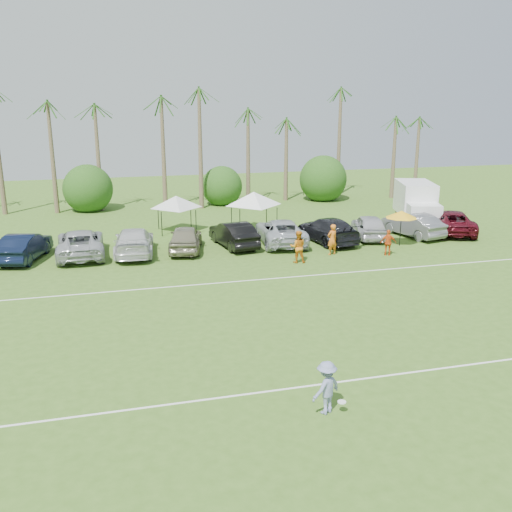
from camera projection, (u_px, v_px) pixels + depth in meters
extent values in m
plane|color=#3D631D|center=(278.00, 424.00, 17.18)|extent=(120.00, 120.00, 0.00)
cube|color=white|center=(260.00, 392.00, 19.05)|extent=(80.00, 0.10, 0.01)
cube|color=white|center=(201.00, 284.00, 30.23)|extent=(80.00, 0.10, 0.01)
cone|color=brown|center=(12.00, 155.00, 48.29)|extent=(0.44, 0.44, 10.00)
cone|color=brown|center=(61.00, 148.00, 49.16)|extent=(0.44, 0.44, 11.00)
cone|color=brown|center=(110.00, 164.00, 50.55)|extent=(0.44, 0.44, 8.00)
cone|color=brown|center=(155.00, 157.00, 51.41)|extent=(0.44, 0.44, 9.00)
cone|color=brown|center=(199.00, 150.00, 52.27)|extent=(0.44, 0.44, 10.00)
cone|color=brown|center=(241.00, 144.00, 53.14)|extent=(0.44, 0.44, 11.00)
cone|color=brown|center=(292.00, 159.00, 54.78)|extent=(0.44, 0.44, 8.00)
cone|color=brown|center=(340.00, 153.00, 55.89)|extent=(0.44, 0.44, 9.00)
cone|color=brown|center=(387.00, 146.00, 57.00)|extent=(0.44, 0.44, 10.00)
cone|color=brown|center=(423.00, 141.00, 57.86)|extent=(0.44, 0.44, 11.00)
cylinder|color=brown|center=(89.00, 200.00, 51.85)|extent=(0.30, 0.30, 1.40)
sphere|color=#1D4713|center=(88.00, 188.00, 51.56)|extent=(4.00, 4.00, 4.00)
cylinder|color=brown|center=(219.00, 194.00, 54.84)|extent=(0.30, 0.30, 1.40)
sphere|color=#1D4713|center=(218.00, 183.00, 54.55)|extent=(4.00, 4.00, 4.00)
cylinder|color=brown|center=(316.00, 190.00, 57.33)|extent=(0.30, 0.30, 1.40)
sphere|color=#1D4713|center=(316.00, 179.00, 57.04)|extent=(4.00, 4.00, 4.00)
imported|color=orange|center=(332.00, 240.00, 35.86)|extent=(0.82, 0.66, 1.96)
imported|color=orange|center=(298.00, 247.00, 34.09)|extent=(1.10, 0.95, 1.95)
imported|color=#DF5718|center=(388.00, 243.00, 35.70)|extent=(1.05, 0.76, 1.65)
cube|color=white|center=(415.00, 198.00, 44.77)|extent=(3.76, 5.12, 2.49)
cube|color=white|center=(423.00, 218.00, 41.97)|extent=(2.73, 2.40, 2.09)
cube|color=black|center=(426.00, 224.00, 41.32)|extent=(2.27, 0.98, 1.00)
cube|color=#E5590C|center=(431.00, 204.00, 44.83)|extent=(0.50, 1.52, 0.90)
cylinder|color=black|center=(409.00, 226.00, 42.36)|extent=(0.56, 0.94, 0.90)
cylinder|color=black|center=(436.00, 226.00, 42.27)|extent=(0.56, 0.94, 0.90)
cylinder|color=black|center=(398.00, 215.00, 46.39)|extent=(0.56, 0.94, 0.90)
cylinder|color=black|center=(423.00, 215.00, 46.30)|extent=(0.56, 0.94, 0.90)
cylinder|color=black|center=(162.00, 224.00, 40.78)|extent=(0.06, 0.06, 1.79)
cylinder|color=black|center=(196.00, 222.00, 41.40)|extent=(0.06, 0.06, 1.79)
cylinder|color=black|center=(158.00, 217.00, 43.09)|extent=(0.06, 0.06, 1.79)
cylinder|color=black|center=(191.00, 216.00, 43.71)|extent=(0.06, 0.06, 1.79)
pyramid|color=silver|center=(176.00, 196.00, 41.78)|extent=(3.86, 3.86, 0.89)
cylinder|color=black|center=(240.00, 223.00, 40.64)|extent=(0.06, 0.06, 1.98)
cylinder|color=black|center=(277.00, 221.00, 41.33)|extent=(0.06, 0.06, 1.98)
cylinder|color=black|center=(231.00, 216.00, 43.22)|extent=(0.06, 0.06, 1.98)
cylinder|color=black|center=(266.00, 214.00, 43.90)|extent=(0.06, 0.06, 1.98)
pyramid|color=white|center=(254.00, 192.00, 41.75)|extent=(4.27, 4.27, 0.99)
cylinder|color=black|center=(400.00, 230.00, 38.07)|extent=(0.05, 0.05, 2.14)
cone|color=yellow|center=(402.00, 214.00, 37.79)|extent=(2.14, 2.14, 0.49)
imported|color=#7C85B0|center=(326.00, 388.00, 17.61)|extent=(1.28, 1.07, 1.72)
cylinder|color=white|center=(342.00, 402.00, 17.67)|extent=(0.27, 0.27, 0.03)
imported|color=black|center=(24.00, 247.00, 34.68)|extent=(2.99, 5.39, 1.68)
imported|color=#ABADB0|center=(80.00, 243.00, 35.56)|extent=(2.91, 6.11, 1.68)
imported|color=silver|center=(134.00, 241.00, 35.96)|extent=(2.91, 6.00, 1.68)
imported|color=gray|center=(186.00, 238.00, 36.79)|extent=(2.97, 5.25, 1.68)
imported|color=black|center=(234.00, 234.00, 37.92)|extent=(2.55, 5.32, 1.68)
imported|color=#B0B5BB|center=(281.00, 231.00, 38.68)|extent=(3.38, 6.31, 1.68)
imported|color=black|center=(327.00, 230.00, 39.18)|extent=(3.13, 6.07, 1.68)
imported|color=#BABAC0|center=(369.00, 226.00, 40.30)|extent=(3.17, 5.28, 1.68)
imported|color=slate|center=(413.00, 225.00, 40.80)|extent=(2.87, 5.38, 1.68)
imported|color=#520D17|center=(451.00, 222.00, 41.83)|extent=(4.86, 6.66, 1.68)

